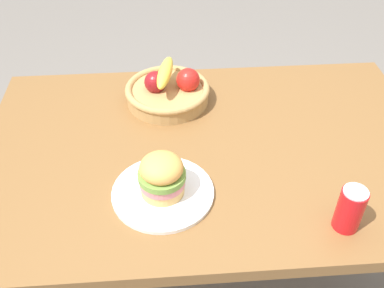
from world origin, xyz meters
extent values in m
plane|color=slate|center=(0.00, 0.00, 0.00)|extent=(8.00, 8.00, 0.00)
cube|color=brown|center=(0.00, 0.00, 0.73)|extent=(1.40, 0.90, 0.04)
cylinder|color=brown|center=(-0.62, 0.37, 0.35)|extent=(0.07, 0.07, 0.71)
cylinder|color=brown|center=(0.62, 0.37, 0.35)|extent=(0.07, 0.07, 0.71)
cylinder|color=white|center=(-0.15, -0.19, 0.76)|extent=(0.28, 0.28, 0.01)
cylinder|color=#DBAD60|center=(-0.15, -0.19, 0.78)|extent=(0.12, 0.12, 0.03)
cylinder|color=#C67075|center=(-0.15, -0.19, 0.80)|extent=(0.12, 0.12, 0.02)
cylinder|color=olive|center=(-0.15, -0.19, 0.82)|extent=(0.13, 0.13, 0.02)
ellipsoid|color=#DF9F4D|center=(-0.15, -0.19, 0.85)|extent=(0.12, 0.12, 0.07)
cylinder|color=red|center=(0.31, -0.33, 0.81)|extent=(0.07, 0.07, 0.12)
cylinder|color=silver|center=(0.31, -0.33, 0.87)|extent=(0.06, 0.06, 0.00)
cylinder|color=tan|center=(-0.12, 0.25, 0.78)|extent=(0.28, 0.28, 0.05)
torus|color=tan|center=(-0.12, 0.25, 0.80)|extent=(0.29, 0.29, 0.02)
sphere|color=red|center=(-0.05, 0.25, 0.83)|extent=(0.08, 0.08, 0.08)
sphere|color=maroon|center=(-0.16, 0.25, 0.83)|extent=(0.07, 0.07, 0.07)
ellipsoid|color=yellow|center=(-0.13, 0.26, 0.86)|extent=(0.09, 0.20, 0.05)
camera|label=1|loc=(-0.13, -1.02, 1.64)|focal=41.38mm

